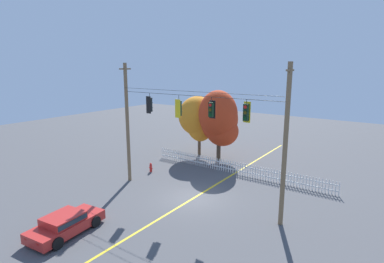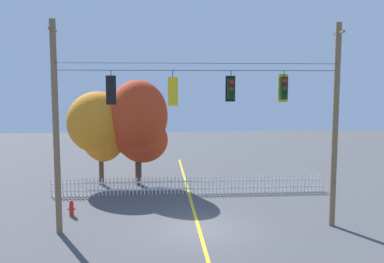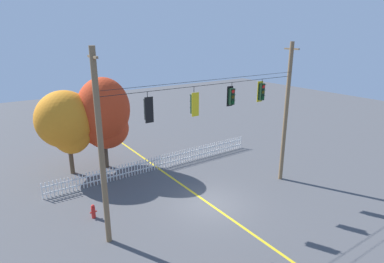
# 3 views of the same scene
# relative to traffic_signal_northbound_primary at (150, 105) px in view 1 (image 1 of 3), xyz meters

# --- Properties ---
(ground) EXTENTS (80.00, 80.00, 0.00)m
(ground) POSITION_rel_traffic_signal_northbound_primary_xyz_m (3.80, 0.01, -6.28)
(ground) COLOR #4C4C4F
(lane_centerline_stripe) EXTENTS (0.16, 36.00, 0.01)m
(lane_centerline_stripe) POSITION_rel_traffic_signal_northbound_primary_xyz_m (3.80, 0.01, -6.27)
(lane_centerline_stripe) COLOR gold
(lane_centerline_stripe) RESTS_ON ground
(signal_support_span) EXTENTS (12.63, 1.10, 9.24)m
(signal_support_span) POSITION_rel_traffic_signal_northbound_primary_xyz_m (3.80, 0.01, -1.57)
(signal_support_span) COLOR brown
(signal_support_span) RESTS_ON ground
(traffic_signal_northbound_primary) EXTENTS (0.43, 0.38, 1.47)m
(traffic_signal_northbound_primary) POSITION_rel_traffic_signal_northbound_primary_xyz_m (0.00, 0.00, 0.00)
(traffic_signal_northbound_primary) COLOR black
(traffic_signal_westbound_side) EXTENTS (0.43, 0.38, 1.53)m
(traffic_signal_westbound_side) POSITION_rel_traffic_signal_northbound_primary_xyz_m (2.64, 0.00, -0.06)
(traffic_signal_westbound_side) COLOR black
(traffic_signal_northbound_secondary) EXTENTS (0.43, 0.38, 1.36)m
(traffic_signal_northbound_secondary) POSITION_rel_traffic_signal_northbound_primary_xyz_m (5.19, 0.02, 0.05)
(traffic_signal_northbound_secondary) COLOR black
(traffic_signal_southbound_primary) EXTENTS (0.43, 0.38, 1.39)m
(traffic_signal_southbound_primary) POSITION_rel_traffic_signal_northbound_primary_xyz_m (7.56, 0.02, 0.08)
(traffic_signal_southbound_primary) COLOR black
(white_picket_fence) EXTENTS (16.32, 0.06, 1.05)m
(white_picket_fence) POSITION_rel_traffic_signal_northbound_primary_xyz_m (3.87, 6.26, -5.75)
(white_picket_fence) COLOR white
(white_picket_fence) RESTS_ON ground
(autumn_maple_near_fence) EXTENTS (3.95, 3.60, 6.08)m
(autumn_maple_near_fence) POSITION_rel_traffic_signal_northbound_primary_xyz_m (-1.73, 8.97, -2.31)
(autumn_maple_near_fence) COLOR brown
(autumn_maple_near_fence) RESTS_ON ground
(autumn_maple_mid) EXTENTS (3.89, 3.96, 6.82)m
(autumn_maple_mid) POSITION_rel_traffic_signal_northbound_primary_xyz_m (0.71, 8.81, -2.23)
(autumn_maple_mid) COLOR #473828
(autumn_maple_mid) RESTS_ON ground
(parked_car) EXTENTS (2.27, 4.26, 1.15)m
(parked_car) POSITION_rel_traffic_signal_northbound_primary_xyz_m (0.69, -7.74, -5.67)
(parked_car) COLOR red
(parked_car) RESTS_ON ground
(fire_hydrant) EXTENTS (0.38, 0.22, 0.80)m
(fire_hydrant) POSITION_rel_traffic_signal_northbound_primary_xyz_m (-2.35, 2.46, -5.88)
(fire_hydrant) COLOR red
(fire_hydrant) RESTS_ON ground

